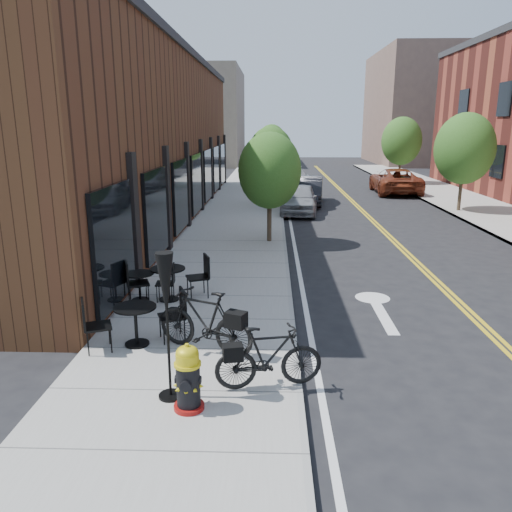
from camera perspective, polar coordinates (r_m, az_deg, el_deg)
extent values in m
plane|color=black|center=(9.42, 4.82, -11.33)|extent=(120.00, 120.00, 0.00)
cube|color=#9E9B93|center=(18.96, -2.70, 2.29)|extent=(4.00, 70.00, 0.12)
cube|color=#4D2A18|center=(23.25, -13.41, 12.76)|extent=(5.00, 28.00, 7.00)
cube|color=#726656|center=(56.96, -5.89, 15.49)|extent=(8.00, 14.00, 10.00)
cube|color=brown|center=(60.77, 18.36, 15.74)|extent=(10.00, 16.00, 12.00)
cylinder|color=#382B1E|center=(17.74, 1.54, 4.30)|extent=(0.16, 0.16, 1.61)
ellipsoid|color=#2C561B|center=(17.52, 1.57, 9.73)|extent=(2.20, 2.20, 2.64)
cylinder|color=#382B1E|center=(25.65, 1.66, 7.60)|extent=(0.16, 0.16, 1.68)
ellipsoid|color=#2C561B|center=(25.49, 1.69, 11.52)|extent=(2.30, 2.30, 2.76)
cylinder|color=#382B1E|center=(33.61, 1.73, 9.19)|extent=(0.16, 0.16, 1.57)
ellipsoid|color=#2C561B|center=(33.49, 1.75, 11.96)|extent=(2.10, 2.10, 2.52)
cylinder|color=#382B1E|center=(41.57, 1.78, 10.34)|extent=(0.16, 0.16, 1.71)
ellipsoid|color=#2C561B|center=(41.48, 1.80, 12.84)|extent=(2.40, 2.40, 2.88)
cylinder|color=#382B1E|center=(26.27, 22.30, 6.84)|extent=(0.16, 0.16, 1.82)
ellipsoid|color=#2C561B|center=(26.11, 22.74, 11.24)|extent=(2.80, 2.80, 3.36)
cylinder|color=#382B1E|center=(37.70, 16.07, 9.42)|extent=(0.16, 0.16, 1.82)
ellipsoid|color=#2C561B|center=(37.59, 16.30, 12.50)|extent=(2.80, 2.80, 3.36)
cylinder|color=maroon|center=(7.66, -7.65, -16.66)|extent=(0.46, 0.46, 0.07)
cylinder|color=black|center=(7.50, -7.74, -14.48)|extent=(0.36, 0.36, 0.67)
cylinder|color=gold|center=(7.33, -7.83, -12.13)|extent=(0.40, 0.40, 0.04)
cylinder|color=gold|center=(7.29, -7.86, -11.51)|extent=(0.35, 0.35, 0.16)
ellipsoid|color=gold|center=(7.26, -7.88, -10.88)|extent=(0.33, 0.33, 0.19)
cylinder|color=gold|center=(7.21, -7.91, -10.16)|extent=(0.06, 0.06, 0.07)
imported|color=black|center=(9.11, -5.91, -7.39)|extent=(2.02, 1.32, 1.18)
imported|color=black|center=(7.93, 1.49, -11.44)|extent=(1.77, 0.82, 1.03)
cylinder|color=black|center=(9.81, -13.42, -9.72)|extent=(0.60, 0.60, 0.03)
cylinder|color=black|center=(9.67, -13.55, -7.78)|extent=(0.08, 0.08, 0.73)
cylinder|color=black|center=(9.54, -13.68, -5.72)|extent=(1.03, 1.03, 0.03)
cylinder|color=black|center=(12.14, -13.07, -4.89)|extent=(0.43, 0.43, 0.03)
cylinder|color=black|center=(12.04, -13.16, -3.47)|extent=(0.06, 0.06, 0.64)
cylinder|color=black|center=(11.95, -13.25, -1.99)|extent=(0.75, 0.75, 0.03)
cylinder|color=black|center=(12.04, -9.90, -4.88)|extent=(0.61, 0.61, 0.03)
cylinder|color=black|center=(11.92, -9.98, -3.20)|extent=(0.08, 0.08, 0.75)
cylinder|color=black|center=(11.81, -10.06, -1.44)|extent=(1.05, 1.05, 0.03)
cylinder|color=black|center=(7.99, -9.71, -15.43)|extent=(0.37, 0.37, 0.04)
cylinder|color=black|center=(7.51, -10.07, -8.13)|extent=(0.04, 0.04, 2.19)
cone|color=black|center=(7.28, -10.31, -3.31)|extent=(0.27, 0.27, 0.97)
imported|color=#93959A|center=(24.20, 4.98, 6.52)|extent=(2.07, 4.29, 1.41)
imported|color=black|center=(27.28, 5.92, 7.48)|extent=(2.01, 4.62, 1.48)
imported|color=#9E9EA2|center=(33.12, 4.18, 8.77)|extent=(2.39, 5.17, 1.46)
imported|color=maroon|center=(32.65, 15.60, 8.27)|extent=(2.79, 5.69, 1.55)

